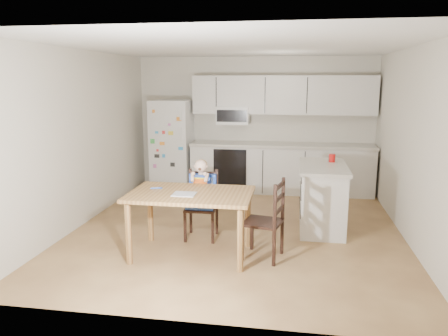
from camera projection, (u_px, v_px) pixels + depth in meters
name	position (u px, v px, depth m)	size (l,w,h in m)	color
room	(242.00, 137.00, 6.42)	(4.52, 5.01, 2.51)	brown
refrigerator	(172.00, 145.00, 8.36)	(0.72, 0.70, 1.70)	silver
kitchen_run	(280.00, 145.00, 8.12)	(3.37, 0.62, 2.15)	silver
kitchen_island	(322.00, 197.00, 6.14)	(0.65, 1.23, 0.91)	silver
red_cup	(332.00, 158.00, 6.28)	(0.09, 0.09, 0.11)	red
dining_table	(191.00, 201.00, 5.15)	(1.44, 0.93, 0.77)	brown
napkin	(184.00, 194.00, 5.03)	(0.26, 0.23, 0.01)	#A2A2A7
toddler_spoon	(155.00, 188.00, 5.30)	(0.02, 0.02, 0.12)	blue
chair_booster	(202.00, 191.00, 5.75)	(0.41, 0.41, 1.06)	black
chair_side	(271.00, 215.00, 5.05)	(0.50, 0.50, 0.95)	black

